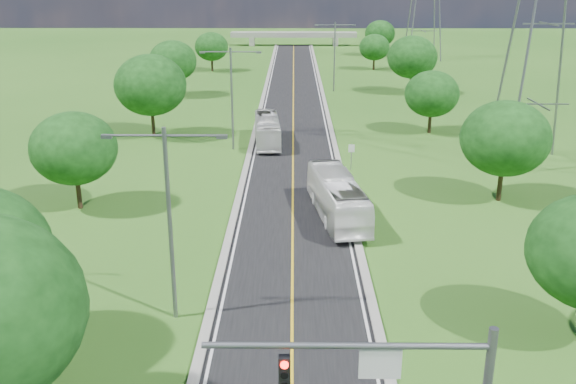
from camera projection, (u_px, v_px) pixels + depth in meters
name	position (u px, v px, depth m)	size (l,w,h in m)	color
ground	(293.00, 117.00, 78.37)	(260.00, 260.00, 0.00)	#295A19
road	(293.00, 107.00, 84.03)	(8.00, 150.00, 0.06)	black
curb_left	(261.00, 106.00, 84.04)	(0.50, 150.00, 0.22)	gray
curb_right	(326.00, 107.00, 83.97)	(0.50, 150.00, 0.22)	gray
speed_limit_sign	(351.00, 153.00, 56.99)	(0.55, 0.09, 2.40)	slate
overpass	(294.00, 35.00, 153.22)	(30.00, 3.00, 3.20)	gray
streetlight_near_left	(169.00, 209.00, 31.10)	(5.90, 0.25, 10.00)	slate
streetlight_mid_left	(232.00, 90.00, 62.30)	(5.90, 0.25, 10.00)	slate
streetlight_far_right	(335.00, 51.00, 93.40)	(5.90, 0.25, 10.00)	slate
power_tower_near	(551.00, 7.00, 54.71)	(9.00, 6.40, 28.00)	slate
tree_lb	(74.00, 148.00, 46.74)	(6.30, 6.30, 7.33)	black
tree_lc	(150.00, 85.00, 67.23)	(7.56, 7.56, 8.79)	black
tree_ld	(173.00, 61.00, 90.14)	(6.72, 6.72, 7.82)	black
tree_le	(211.00, 47.00, 113.01)	(5.88, 5.88, 6.84)	black
tree_rb	(505.00, 138.00, 48.26)	(6.72, 6.72, 7.82)	black
tree_rc	(432.00, 94.00, 69.27)	(5.88, 5.88, 6.84)	black
tree_rd	(412.00, 57.00, 91.64)	(7.14, 7.14, 8.30)	black
tree_re	(374.00, 47.00, 114.76)	(5.46, 5.46, 6.35)	black
tree_rf	(380.00, 34.00, 133.44)	(6.30, 6.30, 7.33)	black
bus_outbound	(337.00, 197.00, 45.78)	(2.57, 10.99, 3.06)	white
bus_inbound	(267.00, 130.00, 65.75)	(2.36, 10.07, 2.80)	silver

